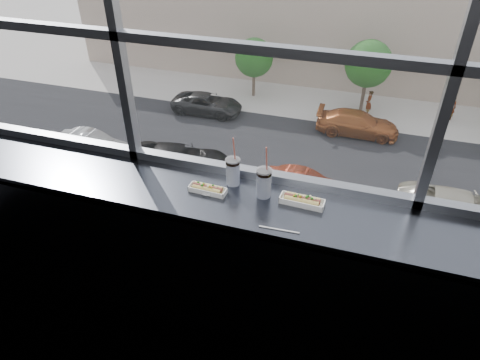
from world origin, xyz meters
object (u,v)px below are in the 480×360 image
(car_near_a, at_px, (90,143))
(car_far_a, at_px, (207,101))
(tree_center, at_px, (369,64))
(wrapper, at_px, (207,193))
(pedestrian_b, at_px, (369,101))
(hotdog_tray_left, at_px, (208,189))
(hotdog_tray_right, at_px, (302,200))
(car_near_b, at_px, (178,157))
(soda_cup_right, at_px, (264,182))
(car_near_d, at_px, (464,207))
(soda_cup_left, at_px, (233,170))
(tree_left, at_px, (254,58))
(pedestrian_c, at_px, (451,105))
(loose_straw, at_px, (279,230))
(car_near_c, at_px, (305,182))
(car_far_b, at_px, (358,120))

(car_near_a, bearing_deg, car_far_a, -27.28)
(car_far_a, distance_m, tree_center, 11.61)
(wrapper, bearing_deg, pedestrian_b, 87.72)
(hotdog_tray_left, bearing_deg, hotdog_tray_right, 8.05)
(wrapper, distance_m, car_near_b, 21.41)
(soda_cup_right, distance_m, car_near_d, 20.44)
(soda_cup_left, distance_m, wrapper, 0.23)
(soda_cup_left, relative_size, tree_left, 0.08)
(pedestrian_c, height_order, tree_left, tree_left)
(car_near_b, bearing_deg, pedestrian_c, -57.63)
(pedestrian_c, bearing_deg, car_near_d, 88.03)
(loose_straw, xyz_separation_m, car_near_a, (-14.88, 16.50, -10.97))
(pedestrian_c, xyz_separation_m, tree_center, (-6.01, -0.20, 2.37))
(hotdog_tray_left, height_order, car_near_c, hotdog_tray_left)
(car_near_b, xyz_separation_m, car_near_a, (-5.76, 0.00, -0.05))
(soda_cup_left, distance_m, car_far_b, 26.57)
(soda_cup_left, bearing_deg, wrapper, -125.72)
(car_far_b, distance_m, tree_left, 9.41)
(loose_straw, bearing_deg, car_near_c, 94.17)
(car_near_b, xyz_separation_m, car_far_a, (-1.42, 8.00, -0.20))
(soda_cup_left, relative_size, car_near_c, 0.06)
(loose_straw, xyz_separation_m, car_far_b, (0.07, 24.50, -11.01))
(loose_straw, bearing_deg, pedestrian_c, 75.41)
(car_far_a, bearing_deg, car_near_b, -170.91)
(car_near_d, relative_size, tree_center, 1.33)
(loose_straw, distance_m, pedestrian_b, 29.81)
(loose_straw, xyz_separation_m, wrapper, (-0.54, 0.20, 0.01))
(hotdog_tray_right, distance_m, soda_cup_right, 0.27)
(hotdog_tray_right, bearing_deg, car_near_b, 122.20)
(hotdog_tray_left, bearing_deg, car_far_b, 90.89)
(pedestrian_c, distance_m, tree_center, 6.46)
(hotdog_tray_left, distance_m, soda_cup_left, 0.21)
(hotdog_tray_right, relative_size, soda_cup_left, 0.78)
(hotdog_tray_right, xyz_separation_m, soda_cup_right, (-0.26, 0.01, 0.08))
(car_far_b, bearing_deg, hotdog_tray_right, 179.15)
(hotdog_tray_right, relative_size, loose_straw, 1.19)
(hotdog_tray_right, distance_m, pedestrian_b, 29.54)
(wrapper, xyz_separation_m, tree_center, (0.61, 28.30, -8.62))
(car_near_d, height_order, tree_center, tree_center)
(wrapper, distance_m, car_far_a, 28.53)
(hotdog_tray_left, height_order, car_far_b, hotdog_tray_left)
(tree_left, distance_m, tree_center, 8.30)
(wrapper, distance_m, pedestrian_c, 31.25)
(car_near_c, height_order, pedestrian_c, pedestrian_c)
(soda_cup_left, bearing_deg, car_near_b, 118.38)
(tree_left, bearing_deg, hotdog_tray_right, -73.62)
(car_far_a, bearing_deg, car_near_c, -133.96)
(car_near_a, bearing_deg, tree_left, -27.84)
(hotdog_tray_left, height_order, soda_cup_left, soda_cup_left)
(car_far_b, xyz_separation_m, tree_center, (0.00, 4.00, 2.40))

